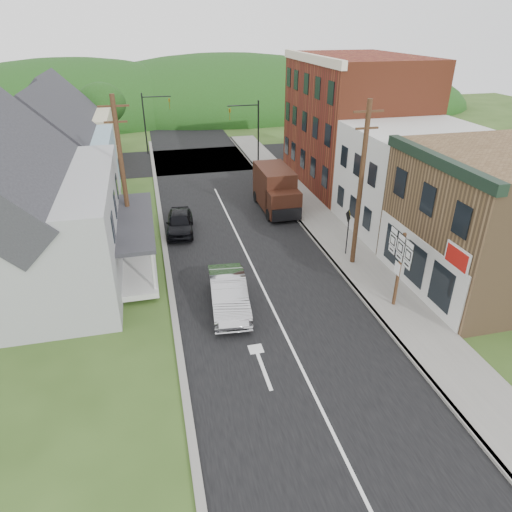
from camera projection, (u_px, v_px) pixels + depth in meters
ground at (274, 311)px, 21.78m from camera, size 120.00×120.00×0.00m
road at (234, 228)px, 30.40m from camera, size 9.00×90.00×0.02m
cross_road at (201, 160)px, 45.06m from camera, size 60.00×9.00×0.02m
sidewalk_right at (328, 230)px, 29.86m from camera, size 2.80×55.00×0.15m
curb_right at (308, 232)px, 29.58m from camera, size 0.20×55.00×0.15m
curb_left at (165, 247)px, 27.68m from camera, size 0.30×55.00×0.12m
storefront_tan at (495, 221)px, 22.50m from camera, size 8.00×8.00×7.00m
storefront_white at (414, 180)px, 29.08m from camera, size 8.00×7.00×6.50m
storefront_red at (354, 123)px, 36.47m from camera, size 8.00×12.00×10.00m
house_gray at (9, 205)px, 22.50m from camera, size 10.20×12.24×8.35m
house_blue at (62, 156)px, 32.45m from camera, size 7.14×8.16×7.28m
house_cream at (70, 130)px, 40.10m from camera, size 7.14×8.16×7.28m
utility_pole_right at (361, 185)px, 23.80m from camera, size 1.60×0.26×9.00m
utility_pole_left at (123, 176)px, 25.17m from camera, size 1.60×0.26×9.00m
traffic_signal_right at (251, 126)px, 41.19m from camera, size 2.87×0.20×6.00m
traffic_signal_left at (151, 116)px, 45.44m from camera, size 2.87×0.20×6.00m
tree_left_d at (101, 104)px, 45.24m from camera, size 4.80×4.80×6.94m
forested_ridge at (177, 111)px, 69.20m from camera, size 90.00×30.00×16.00m
silver_sedan at (229, 294)px, 21.61m from camera, size 2.08×4.95×1.59m
dark_sedan at (180, 222)px, 29.42m from camera, size 2.08×4.29×1.41m
delivery_van at (276, 190)px, 32.58m from camera, size 2.26×5.41×3.02m
route_sign_cluster at (400, 260)px, 20.88m from camera, size 0.24×2.15×3.77m
warning_sign at (348, 226)px, 25.94m from camera, size 0.14×0.76×2.76m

